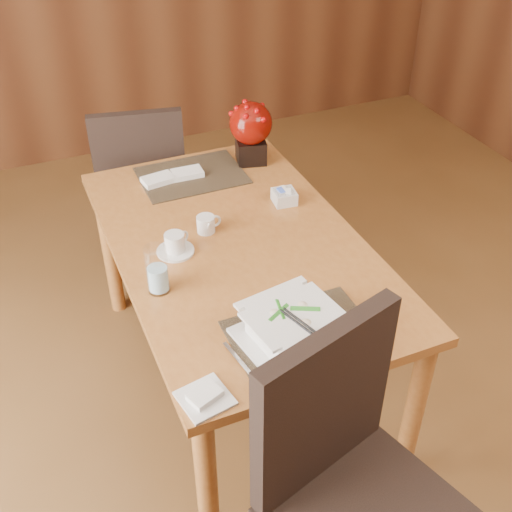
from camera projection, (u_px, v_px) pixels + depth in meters
name	position (u px, v px, depth m)	size (l,w,h in m)	color
ground	(300.00, 487.00, 2.44)	(6.00, 6.00, 0.00)	brown
dining_table	(239.00, 263.00, 2.48)	(0.90, 1.50, 0.75)	#A4642D
placemat_near	(303.00, 336.00, 2.02)	(0.45, 0.33, 0.01)	black
placemat_far	(192.00, 175.00, 2.83)	(0.45, 0.33, 0.01)	black
soup_setting	(293.00, 329.00, 1.96)	(0.35, 0.35, 0.12)	silver
coffee_cup	(175.00, 245.00, 2.36)	(0.14, 0.14, 0.08)	silver
water_glass	(157.00, 270.00, 2.15)	(0.08, 0.08, 0.18)	white
creamer_jug	(206.00, 224.00, 2.47)	(0.09, 0.09, 0.07)	silver
sugar_caddy	(284.00, 197.00, 2.64)	(0.09, 0.09, 0.05)	silver
berry_decor	(251.00, 129.00, 2.85)	(0.19, 0.19, 0.28)	black
napkins_far	(175.00, 176.00, 2.80)	(0.27, 0.10, 0.02)	white
bread_plate	(205.00, 398.00, 1.82)	(0.14, 0.14, 0.01)	silver
near_chair	(352.00, 480.00, 1.78)	(0.62, 0.62, 1.07)	black
far_chair	(142.00, 181.00, 3.21)	(0.53, 0.53, 0.96)	black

